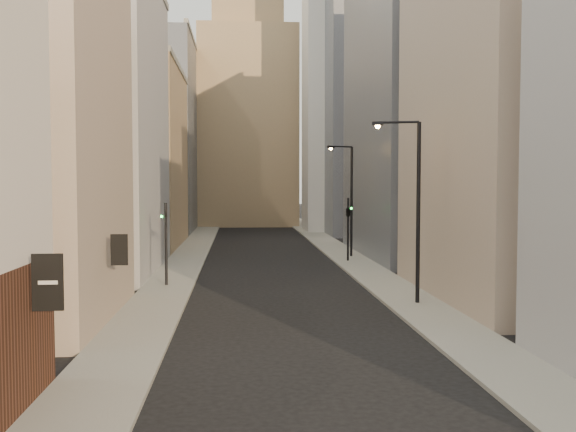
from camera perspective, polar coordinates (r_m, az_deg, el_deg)
The scene contains 15 objects.
sidewalk_left at distance 58.47m, azimuth -8.46°, elevation -3.04°, with size 3.00×140.00×0.15m, color gray.
sidewalk_right at distance 58.99m, azimuth 4.26°, elevation -2.97°, with size 3.00×140.00×0.15m, color gray.
left_bldg_beige at distance 30.63m, azimuth -22.93°, elevation 6.14°, with size 8.00×12.00×16.00m, color tan.
left_bldg_grey at distance 46.19m, azimuth -16.61°, elevation 7.60°, with size 8.00×16.00×20.00m, color #9C9DA2.
left_bldg_tan at distance 63.78m, azimuth -13.15°, elevation 4.99°, with size 8.00×18.00×17.00m, color tan.
left_bldg_wingrid at distance 83.77m, azimuth -11.08°, elevation 6.92°, with size 8.00×20.00×24.00m, color gray.
right_bldg_beige at distance 36.17m, azimuth 19.21°, elevation 8.87°, with size 8.00×16.00×20.00m, color tan.
right_bldg_wingrid at distance 55.32m, azimuth 10.83°, elevation 10.01°, with size 8.00×20.00×26.00m, color gray.
highrise at distance 85.75m, azimuth 9.84°, elevation 16.08°, with size 21.00×23.00×51.20m.
clock_tower at distance 95.70m, azimuth -3.60°, elevation 9.86°, with size 14.00×14.00×44.90m.
white_tower at distance 82.87m, azimuth 4.32°, elevation 11.60°, with size 8.00×8.00×41.50m.
streetlamp_mid at distance 32.72m, azimuth 11.09°, elevation 1.36°, with size 2.39×0.77×9.27m.
streetlamp_far at distance 52.55m, azimuth 5.45°, elevation 1.93°, with size 2.24×1.15×9.15m.
traffic_light_left at distance 38.39m, azimuth -10.80°, elevation -1.33°, with size 0.50×0.34×5.00m.
traffic_light_right at distance 49.68m, azimuth 5.37°, elevation 0.23°, with size 0.75×0.75×5.00m.
Camera 1 is at (-2.31, -3.00, 6.20)m, focal length 40.00 mm.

